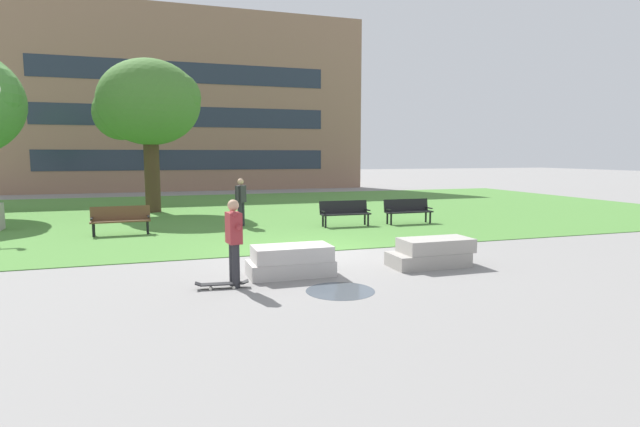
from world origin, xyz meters
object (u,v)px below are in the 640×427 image
Objects in this scene: park_bench_near_right at (408,210)px; person_bystander_near_lawn at (241,199)px; park_bench_near_left at (345,212)px; person_skateboarder at (234,237)px; concrete_block_left at (432,253)px; skateboard at (222,284)px; park_bench_far_left at (121,218)px; concrete_block_center at (291,261)px.

person_bystander_near_lawn is (-6.02, 1.14, 0.44)m from park_bench_near_right.
park_bench_near_left is at bearing 177.69° from park_bench_near_right.
person_skateboarder is 8.22m from person_bystander_near_lawn.
skateboard is (-4.86, -0.48, -0.22)m from concrete_block_left.
skateboard is 8.82m from park_bench_near_left.
park_bench_near_left is 3.73m from person_bystander_near_lawn.
person_skateboarder is 1.65× the size of skateboard.
park_bench_far_left is (-2.29, 7.51, 0.45)m from skateboard.
park_bench_near_right reaches higher than skateboard.
concrete_block_center is 1.05× the size of person_skateboarder.
person_bystander_near_lawn reaches higher than park_bench_near_right.
park_bench_near_left is at bearing -16.38° from person_bystander_near_lawn.
park_bench_near_left is at bearing -3.17° from park_bench_far_left.
skateboard is at bearing -174.34° from concrete_block_left.
park_bench_far_left is at bearing 177.04° from park_bench_near_right.
park_bench_near_right is (6.15, 6.39, 0.23)m from concrete_block_center.
park_bench_far_left is 1.07× the size of person_bystander_near_lawn.
concrete_block_center is at bearing 177.96° from concrete_block_left.
concrete_block_left is 4.68m from person_skateboarder.
person_bystander_near_lawn is at bearing 88.99° from concrete_block_center.
person_skateboarder is 0.94× the size of park_bench_far_left.
park_bench_near_left is 7.52m from park_bench_far_left.
skateboard is 0.57× the size of park_bench_far_left.
person_skateboarder is 1.00× the size of person_bystander_near_lawn.
park_bench_near_right is 0.99× the size of park_bench_far_left.
park_bench_near_left is (4.97, 7.05, -0.44)m from person_skateboarder.
concrete_block_center is 0.94× the size of concrete_block_left.
park_bench_near_right is (7.68, 6.99, 0.45)m from skateboard.
concrete_block_left is at bearing 5.66° from skateboard.
park_bench_near_left is at bearing 53.67° from skateboard.
person_skateboarder reaches higher than skateboard.
park_bench_far_left is at bearing 108.81° from person_skateboarder.
person_bystander_near_lawn reaches higher than park_bench_far_left.
concrete_block_center reaches higher than skateboard.
person_skateboarder reaches higher than concrete_block_center.
person_skateboarder reaches higher than park_bench_near_left.
park_bench_far_left is at bearing -171.01° from person_bystander_near_lawn.
person_bystander_near_lawn is at bearing 112.64° from concrete_block_left.
person_bystander_near_lawn reaches higher than concrete_block_left.
person_skateboarder is 0.93m from skateboard.
person_bystander_near_lawn is at bearing 8.99° from park_bench_far_left.
person_bystander_near_lawn reaches higher than person_skateboarder.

